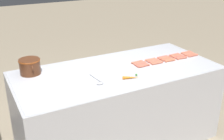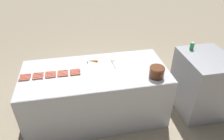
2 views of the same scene
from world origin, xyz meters
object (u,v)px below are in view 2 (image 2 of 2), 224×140
(back_cabinet, at_px, (201,84))
(hot_dog_8, at_px, (63,72))
(hot_dog_1, at_px, (38,73))
(hot_dog_15, at_px, (24,79))
(hot_dog_2, at_px, (50,72))
(hot_dog_19, at_px, (75,73))
(hot_dog_5, at_px, (26,76))
(hot_dog_20, at_px, (24,80))
(hot_dog_12, at_px, (50,75))
(soda_can, at_px, (192,46))
(hot_dog_16, at_px, (38,77))
(hot_dog_11, at_px, (38,76))
(hot_dog_9, at_px, (75,71))
(hot_dog_22, at_px, (50,77))
(hot_dog_3, at_px, (63,71))
(hot_dog_10, at_px, (25,77))
(hot_dog_6, at_px, (38,74))
(hot_dog_14, at_px, (75,72))
(hot_dog_17, at_px, (51,76))
(bean_pot, at_px, (157,72))
(hot_dog_13, at_px, (63,73))
(hot_dog_21, at_px, (38,79))
(hot_dog_4, at_px, (75,70))
(carrot, at_px, (92,61))
(serving_spoon, at_px, (113,62))
(hot_dog_0, at_px, (25,75))
(hot_dog_18, at_px, (63,74))
(hot_dog_24, at_px, (76,75))

(back_cabinet, distance_m, hot_dog_8, 2.26)
(hot_dog_1, relative_size, hot_dog_15, 1.00)
(hot_dog_2, xyz_separation_m, hot_dog_19, (0.10, 0.36, 0.00))
(hot_dog_5, xyz_separation_m, hot_dog_20, (0.10, -0.01, 0.00))
(hot_dog_12, bearing_deg, soda_can, 93.20)
(hot_dog_16, bearing_deg, hot_dog_11, 175.76)
(hot_dog_9, bearing_deg, hot_dog_1, -93.65)
(hot_dog_11, relative_size, hot_dog_22, 1.00)
(hot_dog_20, bearing_deg, hot_dog_3, 104.05)
(hot_dog_11, bearing_deg, hot_dog_10, -90.06)
(hot_dog_15, bearing_deg, hot_dog_3, 100.66)
(hot_dog_10, distance_m, hot_dog_22, 0.36)
(hot_dog_6, bearing_deg, hot_dog_14, 86.38)
(hot_dog_2, distance_m, hot_dog_17, 0.10)
(hot_dog_6, relative_size, hot_dog_11, 1.00)
(hot_dog_9, bearing_deg, soda_can, 92.76)
(hot_dog_16, bearing_deg, hot_dog_12, 100.42)
(hot_dog_3, bearing_deg, bean_pot, 73.47)
(hot_dog_5, height_order, hot_dog_14, same)
(hot_dog_22, bearing_deg, hot_dog_15, -95.32)
(back_cabinet, relative_size, soda_can, 8.26)
(hot_dog_11, distance_m, bean_pot, 1.69)
(hot_dog_2, bearing_deg, hot_dog_22, 3.29)
(hot_dog_2, xyz_separation_m, hot_dog_15, (0.10, -0.35, 0.00))
(hot_dog_13, distance_m, hot_dog_15, 0.53)
(hot_dog_5, bearing_deg, bean_pot, 79.02)
(hot_dog_21, relative_size, soda_can, 1.22)
(hot_dog_2, xyz_separation_m, hot_dog_17, (0.10, 0.01, 0.00))
(hot_dog_22, bearing_deg, back_cabinet, 87.95)
(hot_dog_10, height_order, hot_dog_22, same)
(hot_dog_2, distance_m, hot_dog_4, 0.36)
(hot_dog_19, bearing_deg, hot_dog_6, -97.32)
(hot_dog_9, distance_m, hot_dog_14, 0.03)
(hot_dog_1, relative_size, hot_dog_11, 1.00)
(hot_dog_9, xyz_separation_m, hot_dog_11, (0.03, -0.53, 0.00))
(hot_dog_6, xyz_separation_m, carrot, (-0.23, 0.81, 0.00))
(hot_dog_12, distance_m, carrot, 0.69)
(hot_dog_19, distance_m, serving_spoon, 0.65)
(hot_dog_9, distance_m, carrot, 0.36)
(hot_dog_8, xyz_separation_m, hot_dog_17, (0.07, -0.17, 0.00))
(hot_dog_11, bearing_deg, hot_dog_0, -109.53)
(hot_dog_3, relative_size, hot_dog_8, 1.00)
(hot_dog_13, xyz_separation_m, bean_pot, (0.33, 1.31, 0.08))
(hot_dog_22, relative_size, soda_can, 1.22)
(hot_dog_1, xyz_separation_m, hot_dog_18, (0.10, 0.35, 0.00))
(hot_dog_11, height_order, hot_dog_15, same)
(hot_dog_11, xyz_separation_m, hot_dog_24, (0.07, 0.53, 0.00))
(hot_dog_19, bearing_deg, hot_dog_8, -110.16)
(hot_dog_4, height_order, soda_can, soda_can)
(hot_dog_17, bearing_deg, hot_dog_6, -111.03)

